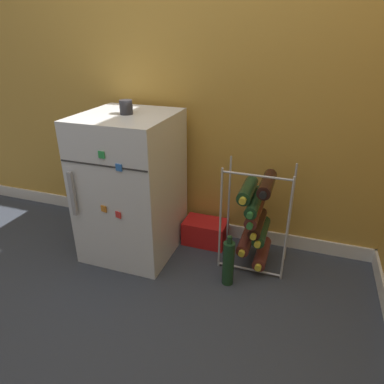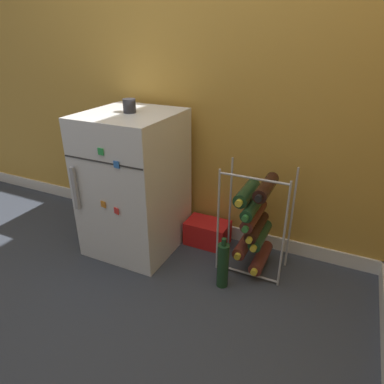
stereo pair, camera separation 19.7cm
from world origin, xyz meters
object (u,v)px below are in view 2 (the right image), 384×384
(soda_box, at_px, (207,233))
(fridge_top_cup, at_px, (129,106))
(loose_bottle_floor, at_px, (223,265))
(mini_fridge, at_px, (135,183))
(wine_rack, at_px, (255,221))

(soda_box, xyz_separation_m, fridge_top_cup, (-0.40, -0.19, 0.82))
(fridge_top_cup, bearing_deg, loose_bottle_floor, -13.45)
(soda_box, relative_size, fridge_top_cup, 3.61)
(soda_box, distance_m, loose_bottle_floor, 0.43)
(mini_fridge, relative_size, wine_rack, 1.38)
(mini_fridge, xyz_separation_m, wine_rack, (0.75, 0.07, -0.12))
(soda_box, bearing_deg, loose_bottle_floor, -55.60)
(wine_rack, height_order, loose_bottle_floor, wine_rack)
(soda_box, bearing_deg, fridge_top_cup, -154.15)
(mini_fridge, xyz_separation_m, fridge_top_cup, (0.01, -0.00, 0.47))
(loose_bottle_floor, bearing_deg, mini_fridge, 166.51)
(mini_fridge, height_order, wine_rack, mini_fridge)
(fridge_top_cup, bearing_deg, mini_fridge, 162.80)
(wine_rack, distance_m, fridge_top_cup, 0.95)
(loose_bottle_floor, bearing_deg, soda_box, 124.40)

